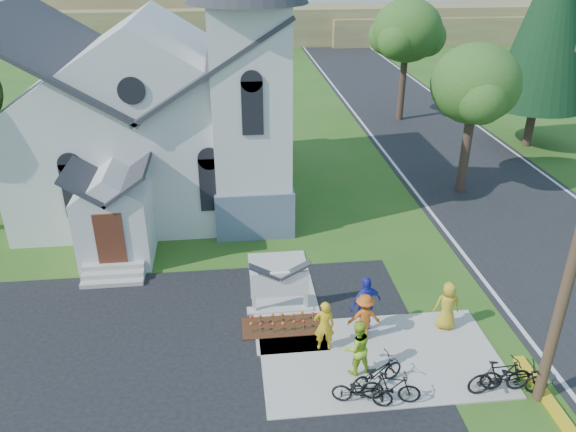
{
  "coord_description": "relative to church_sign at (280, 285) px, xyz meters",
  "views": [
    {
      "loc": [
        -2.64,
        -12.01,
        11.15
      ],
      "look_at": [
        -0.74,
        5.0,
        2.61
      ],
      "focal_mm": 35.0,
      "sensor_mm": 36.0,
      "label": 1
    }
  ],
  "objects": [
    {
      "name": "ground",
      "position": [
        1.2,
        -3.2,
        -1.03
      ],
      "size": [
        120.0,
        120.0,
        0.0
      ],
      "primitive_type": "plane",
      "color": "#2C5C1A",
      "rests_on": "ground"
    },
    {
      "name": "road",
      "position": [
        11.2,
        11.8,
        -1.02
      ],
      "size": [
        8.0,
        90.0,
        0.02
      ],
      "primitive_type": "cube",
      "color": "black",
      "rests_on": "ground"
    },
    {
      "name": "sidewalk",
      "position": [
        2.7,
        -2.7,
        -1.0
      ],
      "size": [
        7.0,
        4.0,
        0.05
      ],
      "primitive_type": "cube",
      "color": "#A6A296",
      "rests_on": "ground"
    },
    {
      "name": "church",
      "position": [
        -4.28,
        9.28,
        4.22
      ],
      "size": [
        12.35,
        12.0,
        13.0
      ],
      "color": "white",
      "rests_on": "ground"
    },
    {
      "name": "church_sign",
      "position": [
        0.0,
        0.0,
        0.0
      ],
      "size": [
        2.2,
        0.4,
        1.7
      ],
      "color": "#A6A296",
      "rests_on": "ground"
    },
    {
      "name": "flower_bed",
      "position": [
        0.0,
        -0.9,
        -0.99
      ],
      "size": [
        2.6,
        1.1,
        0.07
      ],
      "primitive_type": "cube",
      "color": "#3D2110",
      "rests_on": "ground"
    },
    {
      "name": "tree_road_near",
      "position": [
        9.7,
        8.8,
        4.18
      ],
      "size": [
        4.0,
        4.0,
        7.05
      ],
      "color": "#33241C",
      "rests_on": "ground"
    },
    {
      "name": "tree_road_mid",
      "position": [
        10.2,
        20.8,
        4.75
      ],
      "size": [
        4.4,
        4.4,
        7.8
      ],
      "color": "#33241C",
      "rests_on": "ground"
    },
    {
      "name": "conifer",
      "position": [
        16.2,
        14.8,
        6.36
      ],
      "size": [
        5.2,
        5.2,
        12.4
      ],
      "color": "#33241C",
      "rests_on": "ground"
    },
    {
      "name": "distant_hills",
      "position": [
        4.56,
        53.13,
        1.15
      ],
      "size": [
        61.0,
        10.0,
        5.6
      ],
      "color": "olive",
      "rests_on": "ground"
    },
    {
      "name": "cyclist_0",
      "position": [
        1.11,
        -2.07,
        -0.14
      ],
      "size": [
        0.64,
        0.45,
        1.67
      ],
      "primitive_type": "imported",
      "rotation": [
        0.0,
        0.0,
        3.05
      ],
      "color": "gold",
      "rests_on": "sidewalk"
    },
    {
      "name": "bike_0",
      "position": [
        1.73,
        -4.4,
        -0.55
      ],
      "size": [
        1.7,
        1.0,
        0.85
      ],
      "primitive_type": "imported",
      "rotation": [
        0.0,
        0.0,
        1.28
      ],
      "color": "black",
      "rests_on": "sidewalk"
    },
    {
      "name": "cyclist_1",
      "position": [
        1.84,
        -3.17,
        -0.12
      ],
      "size": [
        0.96,
        0.82,
        1.71
      ],
      "primitive_type": "imported",
      "rotation": [
        0.0,
        0.0,
        3.37
      ],
      "color": "#A9D427",
      "rests_on": "sidewalk"
    },
    {
      "name": "bike_1",
      "position": [
        2.51,
        -4.4,
        -0.51
      ],
      "size": [
        1.63,
        0.81,
        0.94
      ],
      "primitive_type": "imported",
      "rotation": [
        0.0,
        0.0,
        1.32
      ],
      "color": "black",
      "rests_on": "sidewalk"
    },
    {
      "name": "cyclist_2",
      "position": [
        2.52,
        -1.31,
        -0.02
      ],
      "size": [
        1.21,
        0.87,
        1.91
      ],
      "primitive_type": "imported",
      "rotation": [
        0.0,
        0.0,
        3.55
      ],
      "color": "#252CBA",
      "rests_on": "sidewalk"
    },
    {
      "name": "bike_2",
      "position": [
        2.26,
        -3.8,
        -0.53
      ],
      "size": [
        1.81,
        1.24,
        0.9
      ],
      "primitive_type": "imported",
      "rotation": [
        0.0,
        0.0,
        1.99
      ],
      "color": "black",
      "rests_on": "sidewalk"
    },
    {
      "name": "cyclist_3",
      "position": [
        2.39,
        -1.74,
        -0.19
      ],
      "size": [
        1.02,
        0.6,
        1.56
      ],
      "primitive_type": "imported",
      "rotation": [
        0.0,
        0.0,
        3.12
      ],
      "color": "#C35715",
      "rests_on": "sidewalk"
    },
    {
      "name": "bike_3",
      "position": [
        5.49,
        -4.4,
        -0.43
      ],
      "size": [
        1.83,
        0.59,
        1.09
      ],
      "primitive_type": "imported",
      "rotation": [
        0.0,
        0.0,
        1.61
      ],
      "color": "black",
      "rests_on": "sidewalk"
    },
    {
      "name": "cyclist_4",
      "position": [
        5.09,
        -1.49,
        -0.16
      ],
      "size": [
        0.86,
        0.61,
        1.64
      ],
      "primitive_type": "imported",
      "rotation": [
        0.0,
        0.0,
        3.02
      ],
      "color": "gold",
      "rests_on": "sidewalk"
    },
    {
      "name": "bike_4",
      "position": [
        5.9,
        -4.4,
        -0.51
      ],
      "size": [
        1.87,
        1.02,
        0.93
      ],
      "primitive_type": "imported",
      "rotation": [
        0.0,
        0.0,
        1.33
      ],
      "color": "black",
      "rests_on": "sidewalk"
    }
  ]
}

